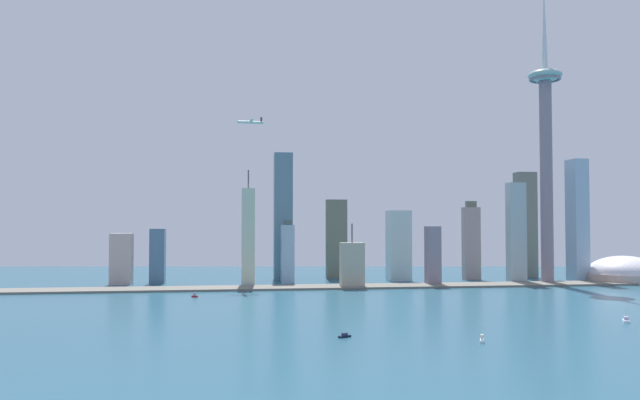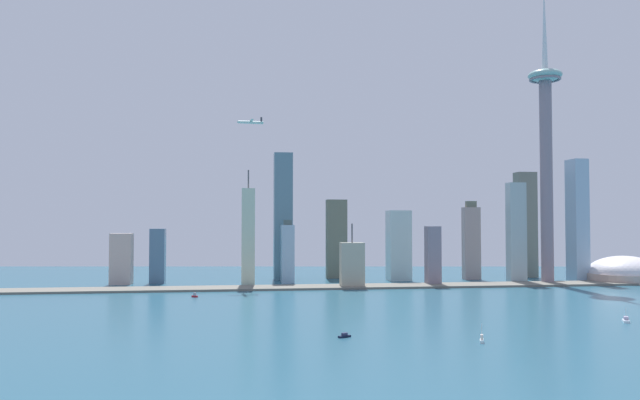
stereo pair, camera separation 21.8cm
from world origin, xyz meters
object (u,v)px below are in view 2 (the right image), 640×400
skyscraper_8 (526,225)px  skyscraper_1 (577,220)px  boat_3 (626,320)px  boat_1 (345,336)px  skyscraper_3 (471,242)px  observation_tower (546,136)px  stadium_dome (625,274)px  skyscraper_0 (121,259)px  skyscraper_2 (158,256)px  skyscraper_6 (352,265)px  skyscraper_9 (336,239)px  skyscraper_5 (516,232)px  skyscraper_10 (433,256)px  airplane (250,122)px  skyscraper_4 (248,237)px  skyscraper_7 (399,245)px  boat_0 (195,296)px  boat_2 (482,340)px  skyscraper_12 (283,216)px  skyscraper_11 (287,253)px

skyscraper_8 → skyscraper_1: bearing=-54.2°
boat_3 → boat_1: bearing=125.7°
skyscraper_3 → skyscraper_8: skyscraper_8 is taller
observation_tower → stadium_dome: bearing=4.6°
skyscraper_0 → boat_1: size_ratio=6.76×
skyscraper_0 → skyscraper_2: skyscraper_2 is taller
skyscraper_6 → skyscraper_8: 273.27m
skyscraper_2 → skyscraper_9: (220.20, 37.16, 18.45)m
skyscraper_6 → skyscraper_5: bearing=9.1°
skyscraper_10 → airplane: bearing=169.4°
skyscraper_4 → skyscraper_3: bearing=8.2°
skyscraper_3 → skyscraper_7: (-93.97, 0.59, -3.67)m
skyscraper_4 → skyscraper_6: size_ratio=1.87×
boat_3 → skyscraper_3: bearing=24.7°
skyscraper_8 → skyscraper_5: bearing=-123.7°
boat_0 → boat_1: (107.56, -221.93, -0.55)m
skyscraper_8 → airplane: bearing=-172.7°
stadium_dome → skyscraper_9: skyscraper_9 is taller
skyscraper_9 → boat_0: bearing=-132.5°
skyscraper_0 → boat_0: (93.48, -136.62, -27.87)m
skyscraper_7 → skyscraper_8: (177.28, 21.30, 25.67)m
skyscraper_4 → skyscraper_5: skyscraper_4 is taller
skyscraper_10 → boat_2: skyscraper_10 is taller
skyscraper_0 → boat_1: skyscraper_0 is taller
airplane → boat_0: bearing=59.4°
skyscraper_9 → boat_1: skyscraper_9 is taller
skyscraper_12 → skyscraper_11: bearing=-86.4°
boat_3 → skyscraper_2: bearing=75.1°
skyscraper_6 → skyscraper_7: bearing=46.9°
stadium_dome → skyscraper_6: (-339.25, -23.85, 15.59)m
skyscraper_8 → boat_2: size_ratio=12.17×
skyscraper_10 → boat_1: bearing=-117.2°
skyscraper_11 → boat_2: size_ratio=6.60×
observation_tower → skyscraper_8: bearing=80.3°
skyscraper_6 → skyscraper_7: size_ratio=0.82×
skyscraper_8 → skyscraper_10: (-154.03, -85.49, -35.23)m
skyscraper_10 → boat_0: bearing=-163.3°
observation_tower → skyscraper_1: 116.77m
observation_tower → skyscraper_12: bearing=163.2°
skyscraper_4 → boat_1: size_ratio=15.09×
skyscraper_8 → boat_3: 373.72m
skyscraper_3 → skyscraper_7: bearing=179.6°
skyscraper_3 → stadium_dome: bearing=-17.4°
boat_2 → boat_3: 144.98m
skyscraper_10 → boat_3: (56.67, -268.97, -32.18)m
stadium_dome → boat_3: 335.08m
stadium_dome → skyscraper_1: size_ratio=0.60×
skyscraper_7 → boat_1: 389.94m
boat_1 → boat_2: bearing=-47.0°
observation_tower → skyscraper_2: size_ratio=5.62×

